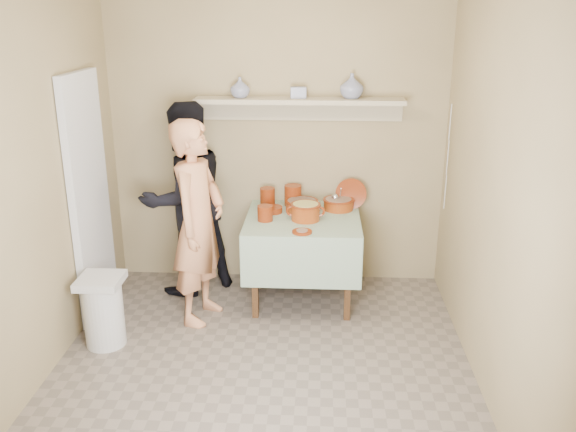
# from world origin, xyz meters

# --- Properties ---
(ground) EXTENTS (3.50, 3.50, 0.00)m
(ground) POSITION_xyz_m (0.00, 0.00, 0.00)
(ground) COLOR #706358
(ground) RESTS_ON ground
(tile_panel) EXTENTS (0.06, 0.70, 2.00)m
(tile_panel) POSITION_xyz_m (-1.46, 0.95, 1.00)
(tile_panel) COLOR silver
(tile_panel) RESTS_ON ground
(plate_stack_a) EXTENTS (0.13, 0.13, 0.18)m
(plate_stack_a) POSITION_xyz_m (-0.08, 1.54, 0.85)
(plate_stack_a) COLOR #651E07
(plate_stack_a) RESTS_ON serving_table
(plate_stack_b) EXTENTS (0.15, 0.15, 0.19)m
(plate_stack_b) POSITION_xyz_m (0.15, 1.61, 0.85)
(plate_stack_b) COLOR #651E07
(plate_stack_b) RESTS_ON serving_table
(bowl_stack) EXTENTS (0.13, 0.13, 0.13)m
(bowl_stack) POSITION_xyz_m (-0.06, 1.17, 0.83)
(bowl_stack) COLOR #651E07
(bowl_stack) RESTS_ON serving_table
(empty_bowl) EXTENTS (0.17, 0.17, 0.05)m
(empty_bowl) POSITION_xyz_m (-0.02, 1.39, 0.79)
(empty_bowl) COLOR #651E07
(empty_bowl) RESTS_ON serving_table
(propped_lid) EXTENTS (0.29, 0.14, 0.27)m
(propped_lid) POSITION_xyz_m (0.67, 1.59, 0.88)
(propped_lid) COLOR #651E07
(propped_lid) RESTS_ON serving_table
(vase_right) EXTENTS (0.22, 0.22, 0.21)m
(vase_right) POSITION_xyz_m (0.64, 1.63, 1.82)
(vase_right) COLOR navy
(vase_right) RESTS_ON wall_shelf
(vase_left) EXTENTS (0.22, 0.22, 0.18)m
(vase_left) POSITION_xyz_m (-0.31, 1.62, 1.81)
(vase_left) COLOR navy
(vase_left) RESTS_ON wall_shelf
(ceramic_box) EXTENTS (0.14, 0.11, 0.09)m
(ceramic_box) POSITION_xyz_m (0.19, 1.64, 1.77)
(ceramic_box) COLOR navy
(ceramic_box) RESTS_ON wall_shelf
(person_cook) EXTENTS (0.54, 0.69, 1.66)m
(person_cook) POSITION_xyz_m (-0.57, 0.89, 0.83)
(person_cook) COLOR tan
(person_cook) RESTS_ON ground
(person_helper) EXTENTS (1.06, 1.04, 1.72)m
(person_helper) POSITION_xyz_m (-0.79, 1.42, 0.86)
(person_helper) COLOR black
(person_helper) RESTS_ON ground
(room_shell) EXTENTS (3.04, 3.54, 2.62)m
(room_shell) POSITION_xyz_m (0.00, 0.00, 1.61)
(room_shell) COLOR #9D8A60
(room_shell) RESTS_ON ground
(serving_table) EXTENTS (0.97, 0.97, 0.76)m
(serving_table) POSITION_xyz_m (0.25, 1.28, 0.64)
(serving_table) COLOR #4C2D16
(serving_table) RESTS_ON ground
(cazuela_meat_a) EXTENTS (0.30, 0.30, 0.10)m
(cazuela_meat_a) POSITION_xyz_m (0.23, 1.45, 0.82)
(cazuela_meat_a) COLOR maroon
(cazuela_meat_a) RESTS_ON serving_table
(cazuela_meat_b) EXTENTS (0.28, 0.28, 0.10)m
(cazuela_meat_b) POSITION_xyz_m (0.56, 1.51, 0.82)
(cazuela_meat_b) COLOR maroon
(cazuela_meat_b) RESTS_ON serving_table
(ladle) EXTENTS (0.08, 0.26, 0.19)m
(ladle) POSITION_xyz_m (0.53, 1.52, 0.87)
(ladle) COLOR silver
(ladle) RESTS_ON cazuela_meat_b
(cazuela_rice) EXTENTS (0.33, 0.25, 0.14)m
(cazuela_rice) POSITION_xyz_m (0.27, 1.21, 0.85)
(cazuela_rice) COLOR maroon
(cazuela_rice) RESTS_ON serving_table
(front_plate) EXTENTS (0.16, 0.16, 0.03)m
(front_plate) POSITION_xyz_m (0.25, 0.89, 0.77)
(front_plate) COLOR #651E07
(front_plate) RESTS_ON serving_table
(wall_shelf) EXTENTS (1.80, 0.25, 0.21)m
(wall_shelf) POSITION_xyz_m (0.20, 1.65, 1.67)
(wall_shelf) COLOR tan
(wall_shelf) RESTS_ON room_shell
(trash_bin) EXTENTS (0.32, 0.32, 0.56)m
(trash_bin) POSITION_xyz_m (-1.23, 0.41, 0.28)
(trash_bin) COLOR silver
(trash_bin) RESTS_ON ground
(electrical_cord) EXTENTS (0.01, 0.05, 0.90)m
(electrical_cord) POSITION_xyz_m (1.47, 1.48, 1.25)
(electrical_cord) COLOR silver
(electrical_cord) RESTS_ON wall_shelf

